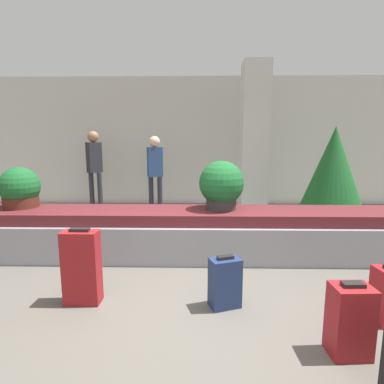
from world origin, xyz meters
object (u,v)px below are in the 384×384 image
(pillar, at_px, (254,141))
(suitcase_4, at_px, (350,320))
(traveler_0, at_px, (155,167))
(decorated_tree, at_px, (333,173))
(traveler_1, at_px, (94,162))
(suitcase_2, at_px, (225,282))
(potted_plant_1, at_px, (20,189))
(potted_plant_0, at_px, (221,185))
(suitcase_1, at_px, (82,267))

(pillar, distance_m, suitcase_4, 4.56)
(traveler_0, distance_m, decorated_tree, 3.62)
(decorated_tree, bearing_deg, pillar, 146.45)
(traveler_0, distance_m, traveler_1, 1.51)
(pillar, xyz_separation_m, traveler_1, (-3.61, 0.58, -0.48))
(suitcase_4, height_order, decorated_tree, decorated_tree)
(suitcase_2, xyz_separation_m, traveler_1, (-2.70, 4.29, 0.88))
(traveler_1, bearing_deg, decorated_tree, 114.55)
(pillar, xyz_separation_m, decorated_tree, (1.30, -0.86, -0.58))
(suitcase_4, distance_m, potted_plant_1, 4.29)
(pillar, relative_size, potted_plant_0, 4.72)
(traveler_0, height_order, traveler_1, traveler_1)
(traveler_1, bearing_deg, potted_plant_1, 38.66)
(suitcase_4, distance_m, potted_plant_0, 2.33)
(decorated_tree, bearing_deg, potted_plant_0, -146.50)
(pillar, relative_size, traveler_1, 1.74)
(suitcase_1, height_order, traveler_0, traveler_0)
(suitcase_1, xyz_separation_m, decorated_tree, (3.61, 2.80, 0.66))
(traveler_1, bearing_deg, traveler_0, 118.28)
(pillar, height_order, potted_plant_0, pillar)
(suitcase_2, distance_m, traveler_0, 4.22)
(suitcase_2, relative_size, traveler_1, 0.28)
(pillar, distance_m, suitcase_2, 4.05)
(potted_plant_1, distance_m, traveler_0, 2.94)
(suitcase_2, bearing_deg, suitcase_4, -56.31)
(traveler_1, bearing_deg, potted_plant_0, 84.81)
(suitcase_2, relative_size, decorated_tree, 0.27)
(suitcase_4, relative_size, decorated_tree, 0.31)
(suitcase_4, bearing_deg, pillar, 86.86)
(suitcase_4, xyz_separation_m, potted_plant_0, (-0.80, 2.07, 0.71))
(suitcase_2, bearing_deg, potted_plant_1, 132.93)
(potted_plant_1, height_order, traveler_0, traveler_0)
(potted_plant_0, bearing_deg, suitcase_2, -92.52)
(potted_plant_0, height_order, decorated_tree, decorated_tree)
(potted_plant_1, bearing_deg, suitcase_4, -30.18)
(suitcase_2, relative_size, suitcase_4, 0.90)
(potted_plant_1, distance_m, decorated_tree, 5.21)
(pillar, bearing_deg, traveler_1, 170.83)
(suitcase_1, relative_size, traveler_0, 0.44)
(potted_plant_0, relative_size, traveler_0, 0.39)
(suitcase_2, xyz_separation_m, decorated_tree, (2.22, 2.84, 0.78))
(suitcase_2, relative_size, potted_plant_1, 0.88)
(suitcase_1, height_order, traveler_1, traveler_1)
(suitcase_2, height_order, traveler_0, traveler_0)
(pillar, distance_m, decorated_tree, 1.67)
(pillar, height_order, suitcase_2, pillar)
(pillar, height_order, potted_plant_1, pillar)
(potted_plant_0, distance_m, traveler_0, 2.85)
(suitcase_4, bearing_deg, traveler_1, 123.29)
(decorated_tree, bearing_deg, suitcase_4, -111.22)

